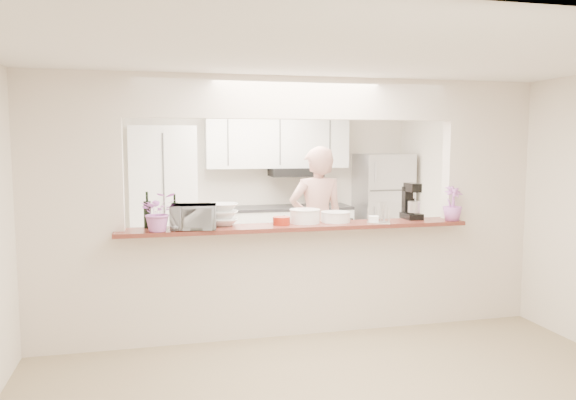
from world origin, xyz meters
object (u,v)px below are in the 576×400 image
object	(u,v)px
toaster_oven	(194,217)
person	(317,225)
refrigerator	(383,210)
stand_mixer	(411,203)

from	to	relation	value
toaster_oven	person	xyz separation A→B (m)	(1.50, 1.10, -0.29)
toaster_oven	refrigerator	bearing A→B (deg)	49.76
refrigerator	toaster_oven	size ratio (longest dim) A/B	4.15
toaster_oven	person	world-z (taller)	person
refrigerator	person	distance (m)	2.26
stand_mixer	toaster_oven	bearing A→B (deg)	-175.85
refrigerator	stand_mixer	world-z (taller)	refrigerator
toaster_oven	stand_mixer	xyz separation A→B (m)	(2.24, 0.16, 0.05)
stand_mixer	person	size ratio (longest dim) A/B	0.20
stand_mixer	person	world-z (taller)	person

